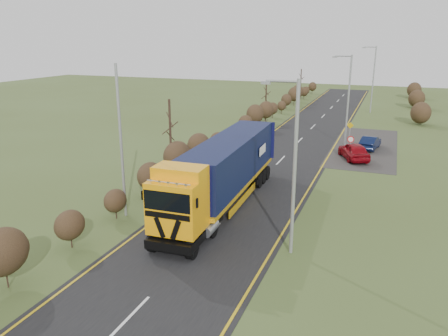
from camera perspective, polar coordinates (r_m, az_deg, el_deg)
ground at (r=27.57m, az=1.37°, el=-5.31°), size 160.00×160.00×0.00m
road at (r=36.62m, az=6.66°, el=0.21°), size 8.00×120.00×0.02m
layby at (r=45.32m, az=17.89°, el=2.72°), size 6.00×18.00×0.02m
lane_markings at (r=36.33m, az=6.54°, el=0.12°), size 7.52×116.00×0.01m
hedgerow at (r=36.20m, az=-3.34°, el=2.74°), size 2.24×102.04×6.05m
lorry at (r=27.15m, az=-0.08°, el=-0.22°), size 2.99×15.44×4.28m
car_red_hatchback at (r=40.01m, az=16.59°, el=2.14°), size 3.37×4.77×1.51m
car_blue_sedan at (r=44.27m, az=18.55°, el=3.16°), size 1.93×4.00×1.26m
streetlight_near at (r=20.79m, az=8.98°, el=0.81°), size 1.83×0.18×8.57m
streetlight_mid at (r=44.34m, az=15.81°, el=8.94°), size 1.87×0.18×8.78m
streetlight_far at (r=65.62m, az=18.84°, el=11.24°), size 1.96×0.18×9.22m
left_pole at (r=25.83m, az=-13.31°, el=3.19°), size 0.16×0.16×8.99m
speed_sign at (r=39.69m, az=16.19°, el=3.11°), size 0.58×0.10×2.11m
warning_board at (r=47.94m, az=16.14°, el=4.94°), size 0.70×0.11×1.83m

